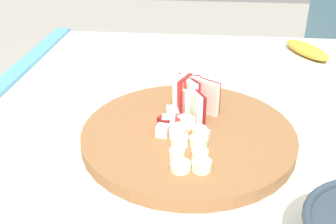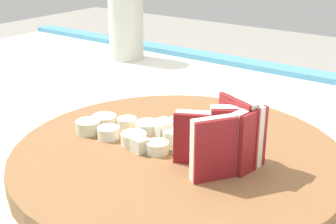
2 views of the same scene
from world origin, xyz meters
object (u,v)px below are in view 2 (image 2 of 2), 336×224
at_px(cutting_board, 177,159).
at_px(small_jar, 126,28).
at_px(banana_slice_rows, 128,131).
at_px(apple_dice_pile, 189,134).
at_px(apple_wedge_fan, 230,138).

bearing_deg(cutting_board, small_jar, -42.62).
bearing_deg(cutting_board, banana_slice_rows, 4.67).
bearing_deg(apple_dice_pile, apple_wedge_fan, 161.06).
bearing_deg(banana_slice_rows, apple_wedge_fan, -177.33).
distance_m(apple_wedge_fan, apple_dice_pile, 0.07).
xyz_separation_m(cutting_board, apple_wedge_fan, (-0.06, -0.00, 0.04)).
height_order(banana_slice_rows, small_jar, small_jar).
relative_size(banana_slice_rows, small_jar, 1.02).
relative_size(apple_wedge_fan, banana_slice_rows, 0.66).
height_order(apple_wedge_fan, apple_dice_pile, apple_wedge_fan).
xyz_separation_m(apple_dice_pile, banana_slice_rows, (0.06, 0.03, -0.00)).
distance_m(apple_wedge_fan, banana_slice_rows, 0.13).
bearing_deg(banana_slice_rows, small_jar, -49.02).
height_order(apple_wedge_fan, banana_slice_rows, apple_wedge_fan).
relative_size(apple_wedge_fan, apple_dice_pile, 0.89).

